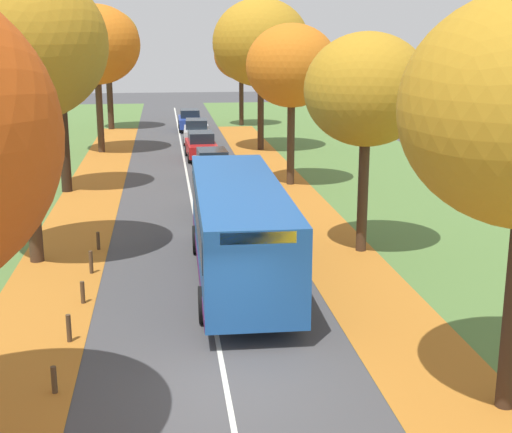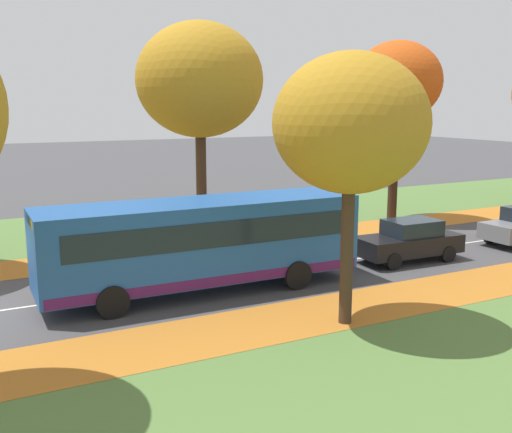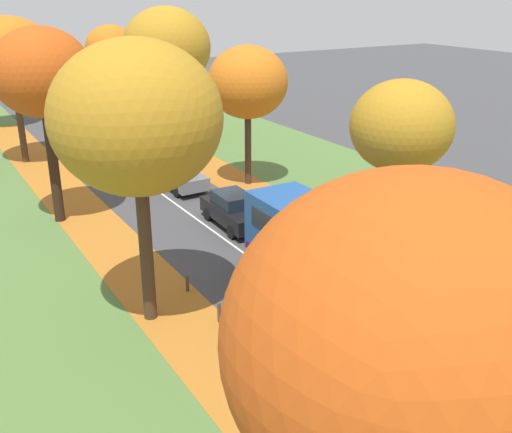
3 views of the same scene
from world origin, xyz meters
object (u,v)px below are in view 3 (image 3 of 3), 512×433
object	(u,v)px
tree_left_near	(136,119)
tree_right_near	(401,127)
tree_right_far	(167,47)
car_red_third_in_line	(133,149)
tree_left_mid	(42,74)
bollard_sixth	(187,284)
tree_left_nearest	(412,341)
car_grey_following	(179,175)
tree_right_mid	(248,83)
bollard_fifth	(219,312)
bus	(347,260)
tree_right_distant	(111,48)
bollard_third	(306,397)
car_silver_fourth_in_line	(103,129)
bollard_fourth	(258,351)
car_black_lead	(234,210)
car_blue_trailing	(75,114)
tree_left_far	(11,57)

from	to	relation	value
tree_left_near	tree_right_near	distance (m)	11.04
tree_right_far	car_red_third_in_line	xyz separation A→B (m)	(-4.03, -3.11, -5.94)
tree_left_mid	bollard_sixth	bearing A→B (deg)	-76.95
tree_left_nearest	car_grey_following	distance (m)	25.91
tree_right_mid	car_grey_following	size ratio (longest dim) A/B	1.84
tree_left_near	bollard_sixth	bearing A→B (deg)	29.59
tree_right_far	bollard_sixth	xyz separation A→B (m)	(-8.60, -21.32, -6.44)
bollard_fifth	car_grey_following	distance (m)	14.79
tree_left_near	bus	bearing A→B (deg)	-22.31
car_red_third_in_line	tree_right_near	bearing A→B (deg)	-77.09
tree_right_distant	bus	xyz separation A→B (m)	(-4.22, -37.85, -3.94)
tree_right_near	tree_right_mid	size ratio (longest dim) A/B	0.95
tree_left_mid	tree_right_far	bearing A→B (deg)	46.47
bollard_third	car_red_third_in_line	xyz separation A→B (m)	(4.63, 25.95, 0.46)
tree_right_far	bus	xyz separation A→B (m)	(-4.07, -25.04, -5.05)
car_grey_following	tree_left_nearest	bearing A→B (deg)	-105.64
bollard_third	car_silver_fourth_in_line	size ratio (longest dim) A/B	0.17
bollard_fourth	car_red_third_in_line	xyz separation A→B (m)	(4.57, 23.37, 0.49)
bollard_sixth	tree_left_nearest	bearing A→B (deg)	-99.02
car_black_lead	bollard_fourth	bearing A→B (deg)	-115.07
tree_left_near	bus	xyz separation A→B (m)	(6.43, -2.64, -5.27)
tree_left_nearest	tree_right_near	bearing A→B (deg)	46.72
bus	tree_right_distant	bearing A→B (deg)	83.64
bollard_sixth	car_black_lead	world-z (taller)	car_black_lead
bollard_sixth	car_blue_trailing	bearing A→B (deg)	82.02
tree_left_near	car_blue_trailing	bearing A→B (deg)	79.03
tree_left_near	tree_left_nearest	bearing A→B (deg)	-90.84
tree_left_mid	tree_right_distant	distance (m)	26.70
tree_right_mid	bollard_fifth	distance (m)	16.31
tree_right_near	bollard_sixth	xyz separation A→B (m)	(-9.04, 1.28, -5.18)
car_grey_following	tree_left_mid	bearing A→B (deg)	-167.64
tree_left_near	bollard_fourth	world-z (taller)	tree_left_near
tree_left_far	tree_right_mid	size ratio (longest dim) A/B	1.17
tree_right_distant	bus	bearing A→B (deg)	-96.36
tree_left_mid	bollard_fifth	bearing A→B (deg)	-79.60
tree_left_nearest	bollard_third	xyz separation A→B (m)	(2.02, 5.34, -5.41)
tree_left_nearest	bollard_fifth	world-z (taller)	tree_left_nearest
tree_left_near	car_black_lead	distance (m)	10.80
car_black_lead	car_grey_following	world-z (taller)	same
tree_left_mid	bollard_fourth	bearing A→B (deg)	-81.33
tree_left_far	car_red_third_in_line	size ratio (longest dim) A/B	2.15
tree_right_distant	car_silver_fourth_in_line	bearing A→B (deg)	-113.92
tree_right_near	bollard_fifth	bearing A→B (deg)	-171.79
car_blue_trailing	bollard_fifth	bearing A→B (deg)	-97.38
bollard_sixth	car_blue_trailing	size ratio (longest dim) A/B	0.15
car_red_third_in_line	tree_left_nearest	bearing A→B (deg)	-102.00
tree_right_near	bus	xyz separation A→B (m)	(-4.51, -2.44, -3.79)
tree_right_mid	bollard_sixth	xyz separation A→B (m)	(-8.59, -10.18, -5.48)
tree_left_far	tree_right_far	world-z (taller)	tree_right_far
tree_left_far	bollard_fifth	world-z (taller)	tree_left_far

